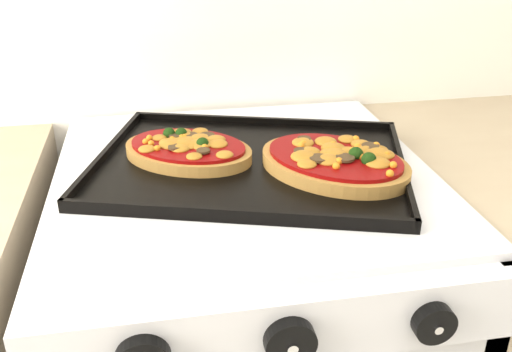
{
  "coord_description": "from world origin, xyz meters",
  "views": [
    {
      "loc": [
        -0.1,
        0.9,
        1.3
      ],
      "look_at": [
        0.04,
        1.66,
        0.92
      ],
      "focal_mm": 40.0,
      "sensor_mm": 36.0,
      "label": 1
    }
  ],
  "objects": [
    {
      "name": "knob_center",
      "position": [
        0.03,
        1.37,
        0.85
      ],
      "size": [
        0.06,
        0.02,
        0.06
      ],
      "primitive_type": "cylinder",
      "rotation": [
        1.57,
        0.0,
        0.0
      ],
      "color": "black",
      "rests_on": "control_panel"
    },
    {
      "name": "control_panel",
      "position": [
        0.03,
        1.39,
        0.85
      ],
      "size": [
        0.6,
        0.02,
        0.09
      ],
      "primitive_type": "cube",
      "color": "silver",
      "rests_on": "stove"
    },
    {
      "name": "knob_right",
      "position": [
        0.2,
        1.37,
        0.85
      ],
      "size": [
        0.05,
        0.02,
        0.05
      ],
      "primitive_type": "cylinder",
      "rotation": [
        1.57,
        0.0,
        0.0
      ],
      "color": "black",
      "rests_on": "control_panel"
    },
    {
      "name": "baking_tray",
      "position": [
        0.04,
        1.71,
        0.92
      ],
      "size": [
        0.56,
        0.48,
        0.02
      ],
      "primitive_type": "cube",
      "rotation": [
        0.0,
        0.0,
        -0.3
      ],
      "color": "black",
      "rests_on": "stove"
    },
    {
      "name": "pizza_left",
      "position": [
        -0.05,
        1.74,
        0.94
      ],
      "size": [
        0.26,
        0.23,
        0.03
      ],
      "primitive_type": null,
      "rotation": [
        0.0,
        0.0,
        -0.53
      ],
      "color": "#A47538",
      "rests_on": "baking_tray"
    },
    {
      "name": "pizza_right",
      "position": [
        0.16,
        1.65,
        0.94
      ],
      "size": [
        0.29,
        0.29,
        0.04
      ],
      "primitive_type": null,
      "rotation": [
        0.0,
        0.0,
        -0.79
      ],
      "color": "#A47538",
      "rests_on": "baking_tray"
    }
  ]
}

